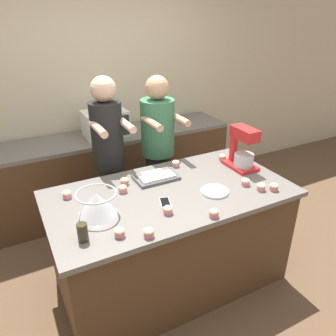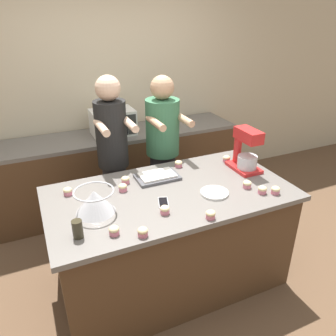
% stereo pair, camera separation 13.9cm
% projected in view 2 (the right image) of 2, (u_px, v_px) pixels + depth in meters
% --- Properties ---
extents(ground_plane, '(16.00, 16.00, 0.00)m').
position_uv_depth(ground_plane, '(170.00, 278.00, 2.93)').
color(ground_plane, brown).
extents(back_wall, '(10.00, 0.06, 2.70)m').
position_uv_depth(back_wall, '(107.00, 87.00, 3.81)').
color(back_wall, beige).
rests_on(back_wall, ground_plane).
extents(island_counter, '(1.89, 1.00, 0.89)m').
position_uv_depth(island_counter, '(170.00, 238.00, 2.73)').
color(island_counter, '#4C331E').
rests_on(island_counter, ground_plane).
extents(back_counter, '(2.80, 0.60, 0.90)m').
position_uv_depth(back_counter, '(121.00, 169.00, 3.91)').
color(back_counter, '#4C331E').
rests_on(back_counter, ground_plane).
extents(person_left, '(0.31, 0.48, 1.67)m').
position_uv_depth(person_left, '(114.00, 159.00, 3.07)').
color(person_left, '#232328').
rests_on(person_left, ground_plane).
extents(person_right, '(0.34, 0.50, 1.64)m').
position_uv_depth(person_right, '(163.00, 154.00, 3.27)').
color(person_right, '#232328').
rests_on(person_right, ground_plane).
extents(stand_mixer, '(0.20, 0.30, 0.37)m').
position_uv_depth(stand_mixer, '(246.00, 152.00, 2.82)').
color(stand_mixer, red).
rests_on(stand_mixer, island_counter).
extents(mixing_bowl, '(0.28, 0.28, 0.17)m').
position_uv_depth(mixing_bowl, '(95.00, 201.00, 2.24)').
color(mixing_bowl, '#BCBCC1').
rests_on(mixing_bowl, island_counter).
extents(baking_tray, '(0.35, 0.23, 0.04)m').
position_uv_depth(baking_tray, '(157.00, 176.00, 2.73)').
color(baking_tray, '#4C4C51').
rests_on(baking_tray, island_counter).
extents(microwave_oven, '(0.47, 0.33, 0.28)m').
position_uv_depth(microwave_oven, '(113.00, 122.00, 3.63)').
color(microwave_oven, silver).
rests_on(microwave_oven, back_counter).
extents(cell_phone, '(0.11, 0.16, 0.01)m').
position_uv_depth(cell_phone, '(163.00, 203.00, 2.38)').
color(cell_phone, silver).
rests_on(cell_phone, island_counter).
extents(drinking_glass, '(0.07, 0.07, 0.12)m').
position_uv_depth(drinking_glass, '(78.00, 229.00, 2.00)').
color(drinking_glass, '#332D1E').
rests_on(drinking_glass, island_counter).
extents(small_plate, '(0.21, 0.21, 0.02)m').
position_uv_depth(small_plate, '(214.00, 193.00, 2.50)').
color(small_plate, white).
rests_on(small_plate, island_counter).
extents(cupcake_0, '(0.07, 0.07, 0.06)m').
position_uv_depth(cupcake_0, '(165.00, 210.00, 2.25)').
color(cupcake_0, '#D17084').
rests_on(cupcake_0, island_counter).
extents(cupcake_1, '(0.07, 0.07, 0.06)m').
position_uv_depth(cupcake_1, '(143.00, 232.00, 2.02)').
color(cupcake_1, '#D17084').
rests_on(cupcake_1, island_counter).
extents(cupcake_2, '(0.07, 0.07, 0.06)m').
position_uv_depth(cupcake_2, '(68.00, 191.00, 2.48)').
color(cupcake_2, '#D17084').
rests_on(cupcake_2, island_counter).
extents(cupcake_3, '(0.07, 0.07, 0.06)m').
position_uv_depth(cupcake_3, '(211.00, 215.00, 2.20)').
color(cupcake_3, '#D17084').
rests_on(cupcake_3, island_counter).
extents(cupcake_4, '(0.07, 0.07, 0.06)m').
position_uv_depth(cupcake_4, '(114.00, 230.00, 2.04)').
color(cupcake_4, '#D17084').
rests_on(cupcake_4, island_counter).
extents(cupcake_5, '(0.07, 0.07, 0.06)m').
position_uv_depth(cupcake_5, '(262.00, 190.00, 2.50)').
color(cupcake_5, '#D17084').
rests_on(cupcake_5, island_counter).
extents(cupcake_6, '(0.07, 0.07, 0.06)m').
position_uv_depth(cupcake_6, '(247.00, 184.00, 2.58)').
color(cupcake_6, '#D17084').
rests_on(cupcake_6, island_counter).
extents(cupcake_7, '(0.07, 0.07, 0.06)m').
position_uv_depth(cupcake_7, '(123.00, 187.00, 2.53)').
color(cupcake_7, '#D17084').
rests_on(cupcake_7, island_counter).
extents(cupcake_8, '(0.07, 0.07, 0.06)m').
position_uv_depth(cupcake_8, '(125.00, 180.00, 2.64)').
color(cupcake_8, '#D17084').
rests_on(cupcake_8, island_counter).
extents(cupcake_9, '(0.07, 0.07, 0.06)m').
position_uv_depth(cupcake_9, '(276.00, 190.00, 2.49)').
color(cupcake_9, '#D17084').
rests_on(cupcake_9, island_counter).
extents(cupcake_10, '(0.07, 0.07, 0.06)m').
position_uv_depth(cupcake_10, '(179.00, 164.00, 2.92)').
color(cupcake_10, '#D17084').
rests_on(cupcake_10, island_counter).
extents(cupcake_11, '(0.07, 0.07, 0.06)m').
position_uv_depth(cupcake_11, '(226.00, 159.00, 3.02)').
color(cupcake_11, '#D17084').
rests_on(cupcake_11, island_counter).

